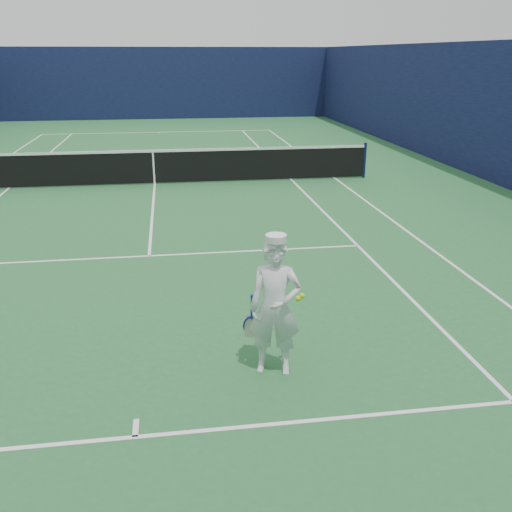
# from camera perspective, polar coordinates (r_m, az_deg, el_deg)

# --- Properties ---
(ground) EXTENTS (80.00, 80.00, 0.00)m
(ground) POSITION_cam_1_polar(r_m,az_deg,el_deg) (17.17, -10.10, 7.09)
(ground) COLOR #256131
(ground) RESTS_ON ground
(court_markings) EXTENTS (11.03, 23.83, 0.01)m
(court_markings) POSITION_cam_1_polar(r_m,az_deg,el_deg) (17.17, -10.10, 7.10)
(court_markings) COLOR white
(court_markings) RESTS_ON ground
(windscreen_fence) EXTENTS (20.12, 36.12, 4.00)m
(windscreen_fence) POSITION_cam_1_polar(r_m,az_deg,el_deg) (16.87, -10.51, 13.73)
(windscreen_fence) COLOR #0E1536
(windscreen_fence) RESTS_ON ground
(tennis_net) EXTENTS (12.88, 0.09, 1.07)m
(tennis_net) POSITION_cam_1_polar(r_m,az_deg,el_deg) (17.07, -10.21, 8.90)
(tennis_net) COLOR #141E4C
(tennis_net) RESTS_ON ground
(tennis_player) EXTENTS (0.73, 0.62, 1.73)m
(tennis_player) POSITION_cam_1_polar(r_m,az_deg,el_deg) (6.68, 1.92, -5.12)
(tennis_player) COLOR white
(tennis_player) RESTS_ON ground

